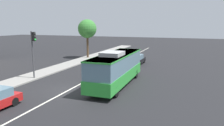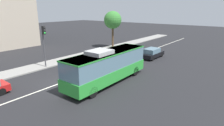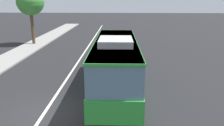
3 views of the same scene
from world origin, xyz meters
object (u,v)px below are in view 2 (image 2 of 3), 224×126
at_px(sedan_black_ahead, 152,53).
at_px(traffic_light_near_corner, 44,39).
at_px(transit_bus, 108,65).
at_px(street_tree_kerbside_left, 113,20).

relative_size(sedan_black_ahead, traffic_light_near_corner, 0.87).
xyz_separation_m(sedan_black_ahead, traffic_light_near_corner, (-12.53, 8.17, 2.84)).
height_order(transit_bus, sedan_black_ahead, transit_bus).
bearing_deg(transit_bus, sedan_black_ahead, 4.01).
bearing_deg(traffic_light_near_corner, transit_bus, 1.35).
bearing_deg(street_tree_kerbside_left, transit_bus, -143.97).
xyz_separation_m(transit_bus, traffic_light_near_corner, (-0.91, 9.09, 1.75)).
distance_m(transit_bus, street_tree_kerbside_left, 17.96).
bearing_deg(traffic_light_near_corner, street_tree_kerbside_left, 90.53).
distance_m(traffic_light_near_corner, street_tree_kerbside_left, 15.32).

